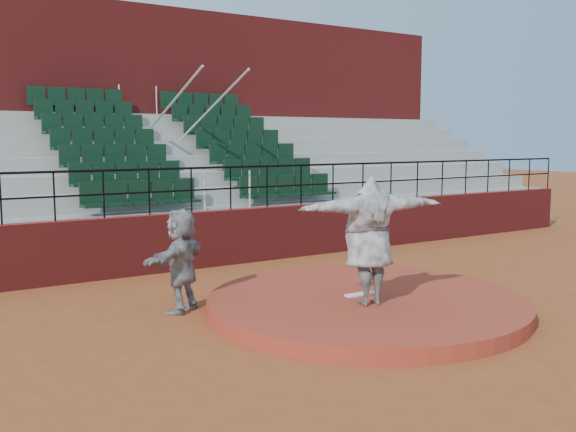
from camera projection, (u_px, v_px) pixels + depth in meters
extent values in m
plane|color=brown|center=(366.00, 311.00, 11.10)|extent=(90.00, 90.00, 0.00)
cylinder|color=#9A3322|center=(366.00, 304.00, 11.09)|extent=(5.50, 5.50, 0.25)
cube|color=white|center=(361.00, 294.00, 11.20)|extent=(0.60, 0.15, 0.03)
cube|color=maroon|center=(231.00, 237.00, 15.20)|extent=(24.00, 0.30, 1.30)
cylinder|color=black|center=(230.00, 167.00, 15.00)|extent=(24.00, 0.05, 0.05)
cylinder|color=black|center=(231.00, 188.00, 15.06)|extent=(24.00, 0.04, 0.04)
cylinder|color=black|center=(1.00, 199.00, 12.38)|extent=(0.04, 0.04, 1.00)
cylinder|color=black|center=(54.00, 197.00, 12.92)|extent=(0.04, 0.04, 1.00)
cylinder|color=black|center=(104.00, 194.00, 13.45)|extent=(0.04, 0.04, 1.00)
cylinder|color=black|center=(149.00, 192.00, 13.99)|extent=(0.04, 0.04, 1.00)
cylinder|color=black|center=(191.00, 190.00, 14.53)|extent=(0.04, 0.04, 1.00)
cylinder|color=black|center=(231.00, 188.00, 15.06)|extent=(0.04, 0.04, 1.00)
cylinder|color=black|center=(267.00, 187.00, 15.60)|extent=(0.04, 0.04, 1.00)
cylinder|color=black|center=(301.00, 185.00, 16.14)|extent=(0.04, 0.04, 1.00)
cylinder|color=black|center=(333.00, 184.00, 16.67)|extent=(0.04, 0.04, 1.00)
cylinder|color=black|center=(363.00, 182.00, 17.21)|extent=(0.04, 0.04, 1.00)
cylinder|color=black|center=(391.00, 181.00, 17.75)|extent=(0.04, 0.04, 1.00)
cylinder|color=black|center=(417.00, 180.00, 18.28)|extent=(0.04, 0.04, 1.00)
cylinder|color=black|center=(442.00, 178.00, 18.82)|extent=(0.04, 0.04, 1.00)
cylinder|color=black|center=(466.00, 177.00, 19.36)|extent=(0.04, 0.04, 1.00)
cylinder|color=black|center=(488.00, 176.00, 19.89)|extent=(0.04, 0.04, 1.00)
cylinder|color=black|center=(509.00, 175.00, 20.43)|extent=(0.04, 0.04, 1.00)
cylinder|color=black|center=(529.00, 174.00, 20.97)|extent=(0.04, 0.04, 1.00)
cylinder|color=black|center=(548.00, 173.00, 21.50)|extent=(0.04, 0.04, 1.00)
cube|color=gray|center=(220.00, 234.00, 15.68)|extent=(24.00, 0.85, 1.30)
cube|color=black|center=(141.00, 197.00, 14.51)|extent=(2.75, 0.48, 0.72)
cube|color=black|center=(288.00, 189.00, 16.63)|extent=(2.75, 0.48, 0.72)
cube|color=gray|center=(205.00, 222.00, 16.37)|extent=(24.00, 0.85, 1.70)
cube|color=black|center=(128.00, 177.00, 15.17)|extent=(2.75, 0.48, 0.72)
cube|color=black|center=(271.00, 172.00, 17.29)|extent=(2.75, 0.48, 0.72)
cube|color=gray|center=(191.00, 211.00, 17.05)|extent=(24.00, 0.85, 2.10)
cube|color=black|center=(116.00, 159.00, 15.83)|extent=(2.75, 0.48, 0.72)
cube|color=black|center=(255.00, 157.00, 17.95)|extent=(2.75, 0.48, 0.72)
cube|color=gray|center=(178.00, 201.00, 17.74)|extent=(24.00, 0.85, 2.50)
cube|color=black|center=(105.00, 143.00, 16.49)|extent=(2.75, 0.48, 0.72)
cube|color=black|center=(240.00, 142.00, 18.61)|extent=(2.75, 0.48, 0.72)
cube|color=gray|center=(166.00, 192.00, 18.42)|extent=(24.00, 0.85, 2.90)
cube|color=black|center=(95.00, 127.00, 17.16)|extent=(2.75, 0.48, 0.72)
cube|color=black|center=(227.00, 129.00, 19.28)|extent=(2.75, 0.48, 0.72)
cube|color=gray|center=(155.00, 183.00, 19.11)|extent=(24.00, 0.85, 3.30)
cube|color=black|center=(86.00, 113.00, 17.82)|extent=(2.75, 0.48, 0.72)
cube|color=black|center=(214.00, 116.00, 19.94)|extent=(2.75, 0.48, 0.72)
cube|color=gray|center=(145.00, 175.00, 19.80)|extent=(24.00, 0.85, 3.70)
cube|color=black|center=(77.00, 100.00, 18.48)|extent=(2.75, 0.48, 0.72)
cube|color=black|center=(202.00, 104.00, 20.60)|extent=(2.75, 0.48, 0.72)
cylinder|color=silver|center=(156.00, 122.00, 17.16)|extent=(0.06, 5.97, 2.46)
cylinder|color=silver|center=(197.00, 123.00, 17.80)|extent=(0.06, 5.97, 2.46)
cube|color=maroon|center=(123.00, 121.00, 21.20)|extent=(24.00, 3.00, 7.10)
imported|color=black|center=(369.00, 241.00, 10.46)|extent=(2.68, 1.18, 2.11)
imported|color=black|center=(181.00, 260.00, 10.97)|extent=(1.65, 1.40, 1.79)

